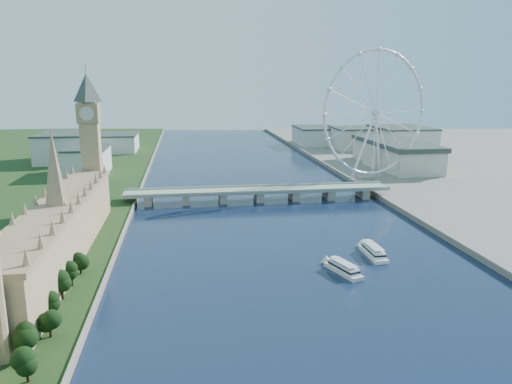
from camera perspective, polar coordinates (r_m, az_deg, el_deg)
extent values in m
cube|color=tan|center=(290.17, -21.50, -4.48)|extent=(24.00, 200.00, 28.00)
cone|color=#937A59|center=(282.23, -22.09, 2.53)|extent=(12.00, 12.00, 40.00)
cube|color=tan|center=(388.14, -18.26, 3.86)|extent=(13.00, 13.00, 80.00)
cube|color=#937A59|center=(384.90, -18.59, 8.57)|extent=(15.00, 15.00, 14.00)
pyramid|color=#2D3833|center=(384.24, -18.89, 12.73)|extent=(20.02, 20.02, 20.00)
cube|color=gray|center=(414.29, 0.31, 0.17)|extent=(220.00, 22.00, 2.00)
cube|color=gray|center=(412.17, -12.16, -0.86)|extent=(6.00, 20.00, 7.50)
cube|color=gray|center=(411.05, -7.99, -0.73)|extent=(6.00, 20.00, 7.50)
cube|color=gray|center=(412.11, -3.82, -0.60)|extent=(6.00, 20.00, 7.50)
cube|color=gray|center=(415.35, 0.31, -0.47)|extent=(6.00, 20.00, 7.50)
cube|color=gray|center=(420.70, 4.36, -0.33)|extent=(6.00, 20.00, 7.50)
cube|color=gray|center=(428.10, 8.28, -0.20)|extent=(6.00, 20.00, 7.50)
cube|color=gray|center=(437.43, 12.05, -0.08)|extent=(6.00, 20.00, 7.50)
torus|color=silver|center=(490.16, 13.52, 8.80)|extent=(113.60, 39.12, 118.60)
cylinder|color=silver|center=(490.16, 13.52, 8.80)|extent=(7.25, 6.61, 6.00)
cube|color=gray|center=(506.30, 12.42, 1.65)|extent=(14.00, 10.00, 2.00)
cube|color=beige|center=(545.71, -18.69, 3.34)|extent=(40.00, 60.00, 26.00)
cube|color=beige|center=(640.67, -20.82, 4.75)|extent=(60.00, 80.00, 32.00)
cube|color=beige|center=(710.88, -15.47, 5.41)|extent=(50.00, 70.00, 22.00)
cube|color=beige|center=(725.59, 11.25, 6.00)|extent=(60.00, 60.00, 28.00)
cube|color=beige|center=(729.30, 16.25, 5.85)|extent=(70.00, 90.00, 30.00)
cube|color=beige|center=(771.01, 6.94, 6.38)|extent=(60.00, 80.00, 24.00)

